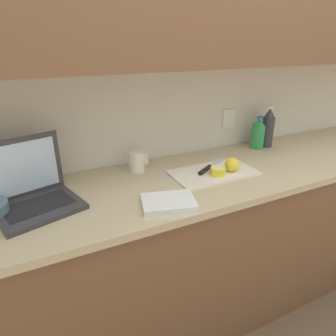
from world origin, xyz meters
TOP-DOWN VIEW (x-y plane):
  - ground_plane at (0.00, 0.00)m, footprint 12.00×12.00m
  - wall_back at (-0.00, 0.25)m, footprint 5.20×0.38m
  - counter_unit at (0.02, 0.00)m, footprint 2.59×0.64m
  - laptop at (-0.96, 0.05)m, footprint 0.38×0.34m
  - cutting_board at (-0.10, -0.01)m, footprint 0.44×0.25m
  - knife at (-0.11, 0.03)m, footprint 0.25×0.16m
  - lemon_half_cut at (-0.10, -0.05)m, footprint 0.08×0.08m
  - lemon_whole_beside at (-0.01, -0.04)m, footprint 0.07×0.07m
  - bottle_green_soda at (0.45, 0.20)m, footprint 0.08×0.08m
  - bottle_oil_tall at (0.37, 0.20)m, footprint 0.08×0.08m
  - measuring_cup at (-0.44, 0.19)m, footprint 0.10×0.08m
  - dish_towel at (-0.45, -0.20)m, footprint 0.25×0.21m

SIDE VIEW (x-z plane):
  - ground_plane at x=0.00m, z-range 0.00..0.00m
  - counter_unit at x=0.02m, z-range 0.01..0.92m
  - cutting_board at x=-0.10m, z-range 0.91..0.92m
  - dish_towel at x=-0.45m, z-range 0.91..0.93m
  - knife at x=-0.11m, z-range 0.92..0.94m
  - lemon_half_cut at x=-0.10m, z-range 0.92..0.96m
  - lemon_whole_beside at x=-0.01m, z-range 0.92..0.99m
  - measuring_cup at x=-0.44m, z-range 0.91..1.02m
  - laptop at x=-0.96m, z-range 0.84..1.11m
  - bottle_oil_tall at x=0.37m, z-range 0.90..1.10m
  - bottle_green_soda at x=0.45m, z-range 0.90..1.16m
  - wall_back at x=0.00m, z-range 0.26..2.86m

